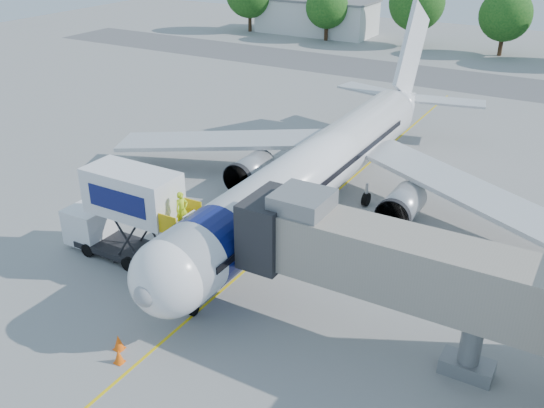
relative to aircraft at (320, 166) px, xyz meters
The scene contains 12 objects.
ground 5.07m from the aircraft, 90.00° to the right, with size 160.00×160.00×0.00m, color gray.
guidance_line 5.06m from the aircraft, 90.00° to the right, with size 0.15×70.00×0.01m, color yellow.
taxiway_strip 37.99m from the aircraft, 90.00° to the left, with size 120.00×10.00×0.01m, color #59595B.
aircraft is the anchor object (origin of this frame).
jet_bridge 13.77m from the aircraft, 54.30° to the right, with size 13.90×3.20×6.60m.
catering_hiloader 12.77m from the aircraft, 119.36° to the right, with size 8.50×2.44×5.50m.
safety_cone_a 18.22m from the aircraft, 92.28° to the right, with size 0.43×0.43×0.69m.
safety_cone_b 17.59m from the aircraft, 94.45° to the right, with size 0.48×0.48×0.76m.
outbuilding_left 62.50m from the aircraft, 116.61° to the left, with size 18.40×8.40×5.30m.
tree_b 56.78m from the aircraft, 115.15° to the left, with size 6.23×6.23×7.95m.
tree_c 55.06m from the aircraft, 102.04° to the left, with size 7.77×7.77×9.90m.
tree_d 53.71m from the aircraft, 89.36° to the left, with size 6.83×6.83×8.71m.
Camera 1 is at (15.42, -28.40, 17.78)m, focal length 40.00 mm.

